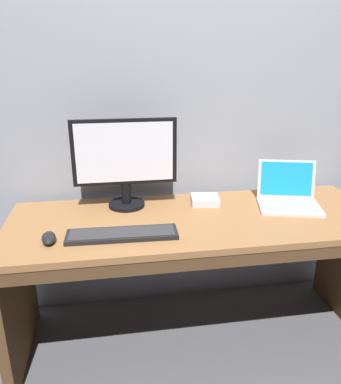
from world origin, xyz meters
TOP-DOWN VIEW (x-y plane):
  - ground_plane at (0.00, 0.00)m, footprint 14.00×14.00m
  - back_wall at (0.00, 0.41)m, footprint 4.18×0.04m
  - desk at (0.00, -0.01)m, footprint 1.85×0.68m
  - laptop_silver at (0.51, 0.07)m, footprint 0.37×0.35m
  - external_monitor at (-0.34, 0.19)m, footprint 0.53×0.19m
  - wired_keyboard at (-0.38, -0.15)m, footprint 0.49×0.15m
  - computer_mouse at (-0.69, -0.16)m, footprint 0.07×0.12m
  - external_drive_box at (0.08, 0.17)m, footprint 0.16×0.15m

SIDE VIEW (x-z plane):
  - ground_plane at x=0.00m, z-range 0.00..0.00m
  - desk at x=0.00m, z-range 0.17..0.88m
  - wired_keyboard at x=-0.38m, z-range 0.71..0.74m
  - computer_mouse at x=-0.69m, z-range 0.71..0.75m
  - external_drive_box at x=0.08m, z-range 0.71..0.75m
  - laptop_silver at x=0.51m, z-range 0.64..0.86m
  - external_monitor at x=-0.34m, z-range 0.73..1.20m
  - back_wall at x=0.00m, z-range 0.00..3.06m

